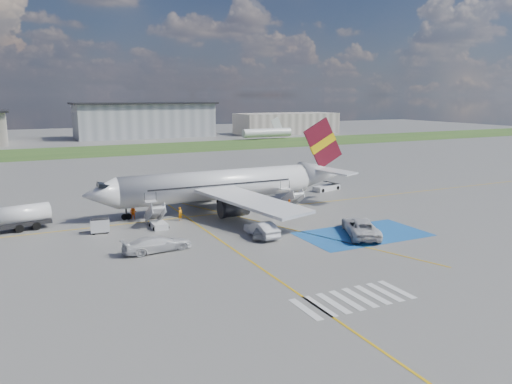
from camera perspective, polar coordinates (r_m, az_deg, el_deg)
ground at (r=54.30m, az=1.07°, el=-5.08°), size 400.00×400.00×0.00m
grass_strip at (r=144.19m, az=-16.47°, el=4.58°), size 400.00×30.00×0.01m
taxiway_line_main at (r=64.85m, az=-3.77°, el=-2.42°), size 120.00×0.20×0.01m
taxiway_line_cross at (r=43.67m, az=1.22°, el=-9.14°), size 0.20×60.00×0.01m
taxiway_line_diag at (r=64.85m, az=-3.77°, el=-2.42°), size 20.71×56.45×0.01m
staging_box at (r=56.30m, az=12.09°, el=-4.74°), size 14.00×8.00×0.01m
crosswalk at (r=38.97m, az=11.05°, el=-11.91°), size 9.00×4.00×0.01m
terminal_centre at (r=186.85m, az=-12.60°, el=7.98°), size 48.00×18.00×12.00m
terminal_east at (r=200.77m, az=3.49°, el=7.84°), size 40.00×16.00×8.00m
airliner at (r=66.54m, az=-3.26°, el=0.91°), size 36.81×32.95×11.92m
airstairs_fwd at (r=58.74m, az=-11.15°, el=-3.42°), size 1.90×5.20×3.60m
airstairs_aft at (r=65.75m, az=4.60°, el=-1.70°), size 1.90×5.20×3.60m
fuel_tanker at (r=62.18m, az=-26.22°, el=-3.01°), size 8.67×3.90×2.87m
gpu_cart at (r=58.04m, az=-17.40°, el=-3.76°), size 2.13×1.50×1.67m
belt_loader at (r=80.89m, az=8.10°, el=0.47°), size 5.49×3.08×1.58m
car_silver_a at (r=53.77m, az=0.56°, el=-4.49°), size 3.42×4.23×1.36m
car_silver_b at (r=53.86m, az=0.65°, el=-4.27°), size 2.02×5.26×1.71m
van_white_a at (r=55.74m, az=11.86°, el=-3.59°), size 5.57×7.20×2.45m
van_white_b at (r=49.89m, az=-11.22°, el=-5.55°), size 5.30×2.51×2.02m
crew_fwd at (r=61.50m, az=-8.65°, el=-2.47°), size 0.74×0.67×1.69m
crew_nose at (r=63.22m, az=-13.87°, el=-2.26°), size 1.09×1.05×1.77m
crew_aft at (r=63.98m, az=3.81°, el=-1.71°), size 0.63×1.20×1.97m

